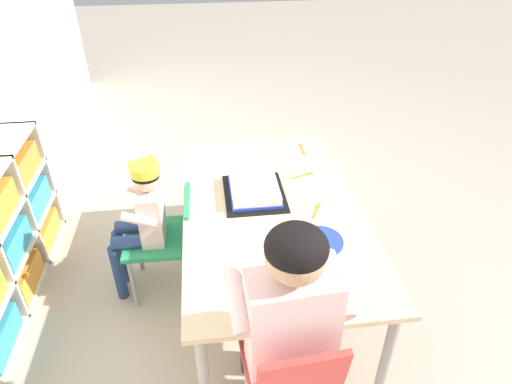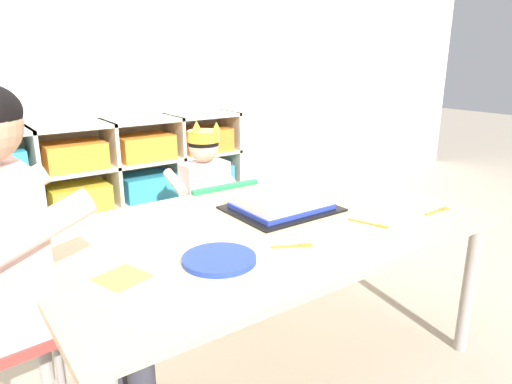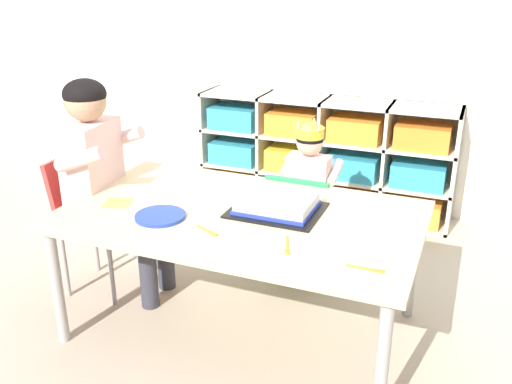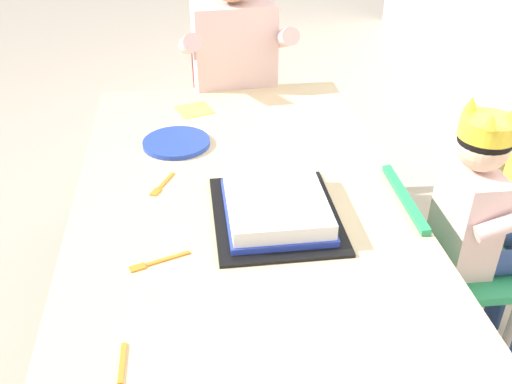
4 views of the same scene
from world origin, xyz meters
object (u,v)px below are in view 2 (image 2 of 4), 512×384
Objects in this scene: activity_table at (265,236)px; adult_helper_seated at (26,240)px; child_with_crown at (201,188)px; fork_scattered_mid_table at (438,211)px; fork_near_child_seat at (370,224)px; birthday_cake_on_tray at (281,203)px; fork_by_napkin at (295,246)px; classroom_chair_blue at (213,226)px; paper_plate_stack at (219,259)px.

activity_table is 0.73m from adult_helper_seated.
child_with_crown is 1.03m from fork_scattered_mid_table.
fork_near_child_seat is at bearing -9.52° from fork_scattered_mid_table.
birthday_cake_on_tray is (0.85, 0.01, -0.07)m from adult_helper_seated.
fork_scattered_mid_table is 1.10× the size of fork_by_napkin.
child_with_crown is at bearing -61.98° from fork_scattered_mid_table.
classroom_chair_blue is 0.84m from paper_plate_stack.
fork_scattered_mid_table is at bearing -6.88° from paper_plate_stack.
birthday_cake_on_tray reaches higher than fork_scattered_mid_table.
paper_plate_stack is at bearing 61.90° from classroom_chair_blue.
paper_plate_stack is at bearing -149.79° from birthday_cake_on_tray.
child_with_crown is 1.02m from adult_helper_seated.
paper_plate_stack reaches higher than fork_near_child_seat.
fork_near_child_seat is at bearing -110.22° from adult_helper_seated.
birthday_cake_on_tray reaches higher than paper_plate_stack.
classroom_chair_blue is 0.55× the size of adult_helper_seated.
child_with_crown reaches higher than paper_plate_stack.
child_with_crown is (0.00, 0.10, 0.15)m from classroom_chair_blue.
child_with_crown is at bearing -59.42° from adult_helper_seated.
paper_plate_stack is at bearing 65.59° from fork_near_child_seat.
fork_by_napkin is at bearing 69.30° from fork_near_child_seat.
fork_near_child_seat is (-0.31, 0.05, -0.00)m from fork_scattered_mid_table.
child_with_crown is at bearing 64.10° from paper_plate_stack.
birthday_cake_on_tray is at bearing -93.77° from adult_helper_seated.
fork_by_napkin is at bearing 79.30° from classroom_chair_blue.
activity_table is at bearing 79.51° from classroom_chair_blue.
fork_near_child_seat is (0.32, -0.01, -0.00)m from fork_by_napkin.
adult_helper_seated reaches higher than fork_near_child_seat.
fork_scattered_mid_table is (0.45, -0.35, -0.02)m from birthday_cake_on_tray.
classroom_chair_blue is 0.80m from fork_near_child_seat.
adult_helper_seated is at bearing 54.83° from fork_near_child_seat.
adult_helper_seated is 1.35m from fork_scattered_mid_table.
fork_near_child_seat reaches higher than activity_table.
adult_helper_seated is 8.09× the size of fork_scattered_mid_table.
activity_table is at bearing -24.28° from fork_scattered_mid_table.
paper_plate_stack is (0.43, -0.23, -0.09)m from adult_helper_seated.
fork_by_napkin is (0.24, -0.04, -0.01)m from paper_plate_stack.
birthday_cake_on_tray is at bearing 30.21° from paper_plate_stack.
activity_table is 1.40× the size of adult_helper_seated.
fork_scattered_mid_table is 0.31m from fork_near_child_seat.
activity_table is 0.33m from paper_plate_stack.
child_with_crown is 0.88m from fork_near_child_seat.
child_with_crown is 0.90m from paper_plate_stack.
adult_helper_seated is 5.13× the size of paper_plate_stack.
activity_table is 10.73× the size of fork_near_child_seat.
paper_plate_stack is (-0.41, -0.24, -0.02)m from birthday_cake_on_tray.
child_with_crown is 0.78× the size of adult_helper_seated.
birthday_cake_on_tray reaches higher than classroom_chair_blue.
paper_plate_stack is 0.88m from fork_scattered_mid_table.
paper_plate_stack is at bearing -122.59° from adult_helper_seated.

